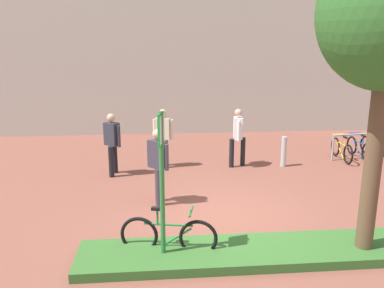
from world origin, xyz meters
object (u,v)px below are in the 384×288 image
(person_suited_dark, at_px, (158,162))
(person_suited_navy, at_px, (112,140))
(bollard_steel, at_px, (284,152))
(person_casual_tan, at_px, (163,134))
(bike_rack_cluster, at_px, (369,147))
(parking_sign_post, at_px, (162,167))
(bike_at_sign, at_px, (169,236))
(person_shirt_white, at_px, (238,134))

(person_suited_dark, height_order, person_suited_navy, same)
(bollard_steel, bearing_deg, person_suited_dark, -145.78)
(person_suited_dark, xyz_separation_m, person_casual_tan, (0.17, 2.80, 0.00))
(bike_rack_cluster, xyz_separation_m, person_suited_navy, (-7.93, -1.01, 0.64))
(person_suited_dark, relative_size, person_casual_tan, 1.00)
(bollard_steel, height_order, person_suited_navy, person_suited_navy)
(parking_sign_post, distance_m, bike_at_sign, 1.32)
(person_shirt_white, xyz_separation_m, person_suited_navy, (-3.57, -0.49, 0.00))
(bike_rack_cluster, bearing_deg, bollard_steel, -167.77)
(parking_sign_post, distance_m, person_casual_tan, 5.34)
(person_suited_navy, bearing_deg, bike_at_sign, -72.71)
(person_shirt_white, bearing_deg, bike_rack_cluster, 6.83)
(parking_sign_post, relative_size, person_suited_navy, 1.47)
(person_casual_tan, xyz_separation_m, person_suited_navy, (-1.40, -0.63, 0.00))
(person_shirt_white, relative_size, person_casual_tan, 1.00)
(person_shirt_white, bearing_deg, person_suited_dark, -131.46)
(parking_sign_post, bearing_deg, person_suited_navy, 105.46)
(bollard_steel, height_order, person_suited_dark, person_suited_dark)
(person_casual_tan, bearing_deg, bike_rack_cluster, 3.29)
(bike_at_sign, height_order, person_suited_dark, person_suited_dark)
(bike_rack_cluster, relative_size, bollard_steel, 2.93)
(bollard_steel, bearing_deg, bike_at_sign, -126.40)
(parking_sign_post, xyz_separation_m, person_shirt_white, (2.28, 5.16, -0.66))
(bike_rack_cluster, height_order, person_casual_tan, person_casual_tan)
(person_casual_tan, bearing_deg, person_suited_dark, -93.45)
(parking_sign_post, bearing_deg, person_casual_tan, 88.83)
(parking_sign_post, bearing_deg, bike_rack_cluster, 40.53)
(parking_sign_post, height_order, person_shirt_white, parking_sign_post)
(bike_rack_cluster, bearing_deg, person_suited_navy, -172.75)
(bike_rack_cluster, distance_m, person_suited_navy, 8.02)
(bollard_steel, bearing_deg, parking_sign_post, -125.96)
(person_shirt_white, xyz_separation_m, person_casual_tan, (-2.17, 0.15, 0.00))
(person_suited_dark, bearing_deg, person_casual_tan, 86.55)
(bike_rack_cluster, distance_m, person_shirt_white, 4.44)
(bollard_steel, relative_size, person_suited_dark, 0.52)
(parking_sign_post, height_order, bike_at_sign, parking_sign_post)
(parking_sign_post, xyz_separation_m, person_casual_tan, (0.11, 5.30, -0.66))
(bike_rack_cluster, relative_size, person_casual_tan, 1.53)
(bike_at_sign, bearing_deg, bike_rack_cluster, 39.87)
(person_shirt_white, height_order, person_casual_tan, same)
(bike_at_sign, xyz_separation_m, person_casual_tan, (0.01, 5.09, 0.63))
(person_shirt_white, xyz_separation_m, person_suited_dark, (-2.34, -2.65, 0.00))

